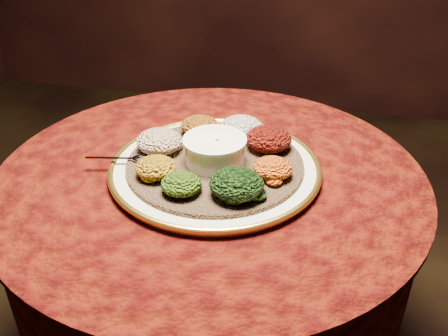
# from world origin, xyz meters

# --- Properties ---
(table) EXTENTS (0.96, 0.96, 0.73)m
(table) POSITION_xyz_m (0.00, 0.00, 0.55)
(table) COLOR black
(table) RESTS_ON ground
(platter) EXTENTS (0.60, 0.60, 0.02)m
(platter) POSITION_xyz_m (0.01, -0.00, 0.75)
(platter) COLOR silver
(platter) RESTS_ON table
(injera) EXTENTS (0.45, 0.45, 0.01)m
(injera) POSITION_xyz_m (0.01, -0.00, 0.76)
(injera) COLOR brown
(injera) RESTS_ON platter
(stew_bowl) EXTENTS (0.14, 0.14, 0.06)m
(stew_bowl) POSITION_xyz_m (0.01, -0.00, 0.80)
(stew_bowl) COLOR white
(stew_bowl) RESTS_ON injera
(spoon) EXTENTS (0.14, 0.04, 0.01)m
(spoon) POSITION_xyz_m (-0.16, -0.04, 0.77)
(spoon) COLOR silver
(spoon) RESTS_ON injera
(portion_ayib) EXTENTS (0.10, 0.10, 0.05)m
(portion_ayib) POSITION_xyz_m (0.05, 0.13, 0.79)
(portion_ayib) COLOR beige
(portion_ayib) RESTS_ON injera
(portion_kitfo) EXTENTS (0.11, 0.10, 0.05)m
(portion_kitfo) POSITION_xyz_m (0.12, 0.08, 0.79)
(portion_kitfo) COLOR black
(portion_kitfo) RESTS_ON injera
(portion_tikil) EXTENTS (0.08, 0.08, 0.04)m
(portion_tikil) POSITION_xyz_m (0.14, -0.03, 0.78)
(portion_tikil) COLOR #C06A10
(portion_tikil) RESTS_ON injera
(portion_gomen) EXTENTS (0.11, 0.10, 0.05)m
(portion_gomen) POSITION_xyz_m (0.08, -0.12, 0.79)
(portion_gomen) COLOR black
(portion_gomen) RESTS_ON injera
(portion_mixveg) EXTENTS (0.08, 0.08, 0.04)m
(portion_mixveg) POSITION_xyz_m (-0.02, -0.13, 0.78)
(portion_mixveg) COLOR #A1380A
(portion_mixveg) RESTS_ON injera
(portion_kik) EXTENTS (0.09, 0.08, 0.04)m
(portion_kik) POSITION_xyz_m (-0.09, -0.08, 0.78)
(portion_kik) COLOR #A4760E
(portion_kik) RESTS_ON injera
(portion_timatim) EXTENTS (0.10, 0.10, 0.05)m
(portion_timatim) POSITION_xyz_m (-0.12, 0.02, 0.79)
(portion_timatim) COLOR #8B0808
(portion_timatim) RESTS_ON injera
(portion_shiro) EXTENTS (0.09, 0.09, 0.04)m
(portion_shiro) POSITION_xyz_m (-0.05, 0.12, 0.78)
(portion_shiro) COLOR brown
(portion_shiro) RESTS_ON injera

